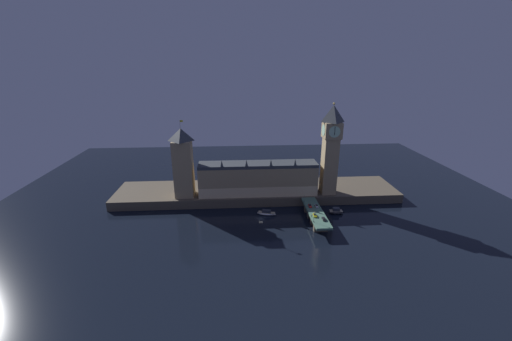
{
  "coord_description": "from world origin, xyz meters",
  "views": [
    {
      "loc": [
        -15.82,
        -192.34,
        101.94
      ],
      "look_at": [
        -2.07,
        20.0,
        28.32
      ],
      "focal_mm": 22.0,
      "sensor_mm": 36.0,
      "label": 1
    }
  ],
  "objects_px": {
    "street_lamp_far": "(304,197)",
    "boat_downstream": "(336,211)",
    "car_northbound_trail": "(315,215)",
    "car_southbound_trail": "(317,206)",
    "street_lamp_near": "(314,216)",
    "pedestrian_near_rail": "(312,216)",
    "clock_tower": "(331,147)",
    "car_southbound_lead": "(324,219)",
    "victoria_tower": "(183,163)",
    "car_northbound_lead": "(310,206)",
    "boat_upstream": "(267,213)"
  },
  "relations": [
    {
      "from": "street_lamp_far",
      "to": "boat_downstream",
      "type": "height_order",
      "value": "street_lamp_far"
    },
    {
      "from": "street_lamp_far",
      "to": "car_northbound_lead",
      "type": "bearing_deg",
      "value": -70.34
    },
    {
      "from": "street_lamp_near",
      "to": "street_lamp_far",
      "type": "bearing_deg",
      "value": 90.0
    },
    {
      "from": "car_northbound_trail",
      "to": "car_southbound_trail",
      "type": "bearing_deg",
      "value": 71.73
    },
    {
      "from": "car_northbound_lead",
      "to": "car_northbound_trail",
      "type": "relative_size",
      "value": 0.96
    },
    {
      "from": "clock_tower",
      "to": "street_lamp_far",
      "type": "relative_size",
      "value": 10.81
    },
    {
      "from": "victoria_tower",
      "to": "street_lamp_near",
      "type": "relative_size",
      "value": 7.85
    },
    {
      "from": "street_lamp_near",
      "to": "pedestrian_near_rail",
      "type": "bearing_deg",
      "value": 86.72
    },
    {
      "from": "victoria_tower",
      "to": "boat_downstream",
      "type": "bearing_deg",
      "value": -12.24
    },
    {
      "from": "car_southbound_lead",
      "to": "street_lamp_near",
      "type": "distance_m",
      "value": 8.53
    },
    {
      "from": "car_northbound_trail",
      "to": "car_southbound_trail",
      "type": "distance_m",
      "value": 14.38
    },
    {
      "from": "clock_tower",
      "to": "car_southbound_lead",
      "type": "relative_size",
      "value": 14.32
    },
    {
      "from": "car_southbound_lead",
      "to": "pedestrian_near_rail",
      "type": "height_order",
      "value": "pedestrian_near_rail"
    },
    {
      "from": "pedestrian_near_rail",
      "to": "victoria_tower",
      "type": "bearing_deg",
      "value": 154.79
    },
    {
      "from": "street_lamp_near",
      "to": "boat_downstream",
      "type": "height_order",
      "value": "street_lamp_near"
    },
    {
      "from": "clock_tower",
      "to": "pedestrian_near_rail",
      "type": "distance_m",
      "value": 57.03
    },
    {
      "from": "pedestrian_near_rail",
      "to": "street_lamp_near",
      "type": "relative_size",
      "value": 0.22
    },
    {
      "from": "car_northbound_trail",
      "to": "street_lamp_near",
      "type": "relative_size",
      "value": 0.64
    },
    {
      "from": "car_southbound_lead",
      "to": "boat_upstream",
      "type": "distance_m",
      "value": 41.92
    },
    {
      "from": "boat_upstream",
      "to": "street_lamp_near",
      "type": "bearing_deg",
      "value": -43.34
    },
    {
      "from": "pedestrian_near_rail",
      "to": "street_lamp_near",
      "type": "xyz_separation_m",
      "value": [
        -0.4,
        -6.99,
        3.7
      ]
    },
    {
      "from": "car_northbound_lead",
      "to": "boat_downstream",
      "type": "xyz_separation_m",
      "value": [
        19.69,
        2.28,
        -6.09
      ]
    },
    {
      "from": "clock_tower",
      "to": "car_southbound_trail",
      "type": "distance_m",
      "value": 45.71
    },
    {
      "from": "car_southbound_lead",
      "to": "boat_downstream",
      "type": "xyz_separation_m",
      "value": [
        15.18,
        21.77,
        -6.02
      ]
    },
    {
      "from": "car_southbound_trail",
      "to": "boat_upstream",
      "type": "bearing_deg",
      "value": 172.89
    },
    {
      "from": "clock_tower",
      "to": "car_southbound_trail",
      "type": "xyz_separation_m",
      "value": [
        -14.57,
        -25.09,
        -35.33
      ]
    },
    {
      "from": "car_northbound_trail",
      "to": "victoria_tower",
      "type": "bearing_deg",
      "value": 155.74
    },
    {
      "from": "street_lamp_near",
      "to": "boat_upstream",
      "type": "relative_size",
      "value": 0.52
    },
    {
      "from": "car_northbound_lead",
      "to": "boat_upstream",
      "type": "height_order",
      "value": "car_northbound_lead"
    },
    {
      "from": "car_southbound_trail",
      "to": "boat_upstream",
      "type": "height_order",
      "value": "car_southbound_trail"
    },
    {
      "from": "pedestrian_near_rail",
      "to": "boat_upstream",
      "type": "height_order",
      "value": "pedestrian_near_rail"
    },
    {
      "from": "car_northbound_trail",
      "to": "street_lamp_far",
      "type": "bearing_deg",
      "value": 96.97
    },
    {
      "from": "clock_tower",
      "to": "car_southbound_lead",
      "type": "height_order",
      "value": "clock_tower"
    },
    {
      "from": "street_lamp_far",
      "to": "boat_downstream",
      "type": "xyz_separation_m",
      "value": [
        22.34,
        -5.15,
        -9.32
      ]
    },
    {
      "from": "car_northbound_trail",
      "to": "car_southbound_lead",
      "type": "distance_m",
      "value": 6.89
    },
    {
      "from": "street_lamp_near",
      "to": "boat_downstream",
      "type": "relative_size",
      "value": 0.69
    },
    {
      "from": "car_northbound_trail",
      "to": "clock_tower",
      "type": "bearing_deg",
      "value": 63.79
    },
    {
      "from": "car_southbound_trail",
      "to": "boat_downstream",
      "type": "distance_m",
      "value": 16.6
    },
    {
      "from": "clock_tower",
      "to": "street_lamp_far",
      "type": "xyz_separation_m",
      "value": [
        -21.73,
        -17.03,
        -32.07
      ]
    },
    {
      "from": "car_southbound_trail",
      "to": "street_lamp_far",
      "type": "relative_size",
      "value": 0.73
    },
    {
      "from": "clock_tower",
      "to": "pedestrian_near_rail",
      "type": "relative_size",
      "value": 42.66
    },
    {
      "from": "boat_upstream",
      "to": "boat_downstream",
      "type": "relative_size",
      "value": 1.32
    },
    {
      "from": "clock_tower",
      "to": "street_lamp_near",
      "type": "distance_m",
      "value": 60.2
    },
    {
      "from": "victoria_tower",
      "to": "boat_downstream",
      "type": "height_order",
      "value": "victoria_tower"
    },
    {
      "from": "car_southbound_trail",
      "to": "street_lamp_far",
      "type": "distance_m",
      "value": 11.26
    },
    {
      "from": "boat_upstream",
      "to": "car_northbound_lead",
      "type": "bearing_deg",
      "value": -6.99
    },
    {
      "from": "car_southbound_trail",
      "to": "boat_downstream",
      "type": "bearing_deg",
      "value": 10.86
    },
    {
      "from": "car_southbound_lead",
      "to": "car_southbound_trail",
      "type": "relative_size",
      "value": 1.04
    },
    {
      "from": "car_northbound_lead",
      "to": "pedestrian_near_rail",
      "type": "bearing_deg",
      "value": -98.53
    },
    {
      "from": "car_northbound_trail",
      "to": "street_lamp_far",
      "type": "distance_m",
      "value": 22.11
    }
  ]
}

